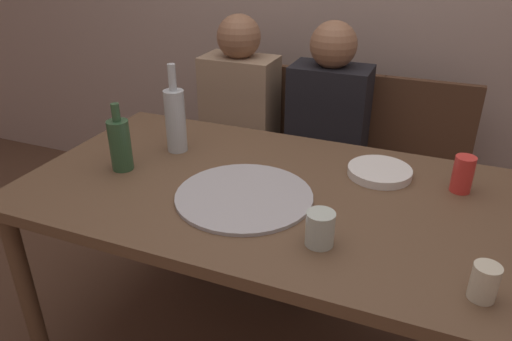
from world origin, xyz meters
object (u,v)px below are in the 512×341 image
(tumbler_near, at_px, (484,282))
(chair_left, at_px, (245,140))
(wine_bottle, at_px, (175,119))
(soda_can, at_px, (463,174))
(dining_table, at_px, (260,206))
(chair_right, at_px, (419,168))
(plate_stack, at_px, (380,172))
(tumbler_far, at_px, (320,229))
(pizza_tray, at_px, (244,196))
(chair_middle, at_px, (328,153))
(guest_in_sweater, at_px, (233,127))
(beer_bottle, at_px, (120,144))
(guest_in_beanie, at_px, (322,141))

(tumbler_near, relative_size, chair_left, 0.10)
(wine_bottle, bearing_deg, soda_can, 3.93)
(dining_table, height_order, chair_right, chair_right)
(wine_bottle, height_order, chair_right, wine_bottle)
(tumbler_near, distance_m, plate_stack, 0.62)
(tumbler_far, xyz_separation_m, chair_left, (-0.70, 1.10, -0.29))
(pizza_tray, height_order, chair_middle, chair_middle)
(soda_can, relative_size, chair_left, 0.14)
(tumbler_near, height_order, guest_in_sweater, guest_in_sweater)
(pizza_tray, relative_size, plate_stack, 2.01)
(chair_left, relative_size, chair_middle, 1.00)
(soda_can, xyz_separation_m, chair_right, (-0.15, 0.64, -0.30))
(beer_bottle, bearing_deg, tumbler_far, -12.88)
(tumbler_far, distance_m, soda_can, 0.57)
(dining_table, distance_m, chair_middle, 0.87)
(tumbler_near, relative_size, guest_in_sweater, 0.08)
(soda_can, height_order, guest_in_sweater, guest_in_sweater)
(pizza_tray, xyz_separation_m, chair_right, (0.48, 0.95, -0.25))
(dining_table, relative_size, guest_in_sweater, 1.35)
(soda_can, bearing_deg, guest_in_beanie, 140.42)
(beer_bottle, bearing_deg, wine_bottle, 65.38)
(wine_bottle, xyz_separation_m, chair_middle, (0.43, 0.71, -0.37))
(pizza_tray, distance_m, wine_bottle, 0.47)
(beer_bottle, xyz_separation_m, chair_middle, (0.53, 0.92, -0.34))
(tumbler_near, height_order, chair_right, chair_right)
(beer_bottle, height_order, chair_right, beer_bottle)
(chair_left, bearing_deg, soda_can, 148.58)
(dining_table, relative_size, chair_right, 1.76)
(tumbler_near, relative_size, soda_can, 0.74)
(guest_in_beanie, bearing_deg, chair_right, -160.88)
(pizza_tray, bearing_deg, chair_right, 63.02)
(beer_bottle, distance_m, tumbler_far, 0.79)
(tumbler_far, distance_m, plate_stack, 0.48)
(beer_bottle, xyz_separation_m, soda_can, (1.12, 0.28, -0.04))
(chair_right, bearing_deg, dining_table, 61.60)
(wine_bottle, relative_size, chair_left, 0.37)
(tumbler_near, relative_size, plate_stack, 0.41)
(pizza_tray, height_order, wine_bottle, wine_bottle)
(tumbler_near, xyz_separation_m, guest_in_sweater, (-1.10, 1.01, -0.16))
(plate_stack, height_order, chair_right, chair_right)
(soda_can, height_order, chair_middle, chair_middle)
(chair_middle, distance_m, chair_right, 0.44)
(dining_table, distance_m, chair_right, 0.99)
(chair_left, xyz_separation_m, guest_in_beanie, (0.46, -0.15, 0.13))
(wine_bottle, relative_size, chair_middle, 0.37)
(chair_right, bearing_deg, pizza_tray, 63.02)
(pizza_tray, distance_m, tumbler_near, 0.73)
(tumbler_far, relative_size, guest_in_sweater, 0.08)
(pizza_tray, height_order, beer_bottle, beer_bottle)
(plate_stack, bearing_deg, chair_right, 80.14)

